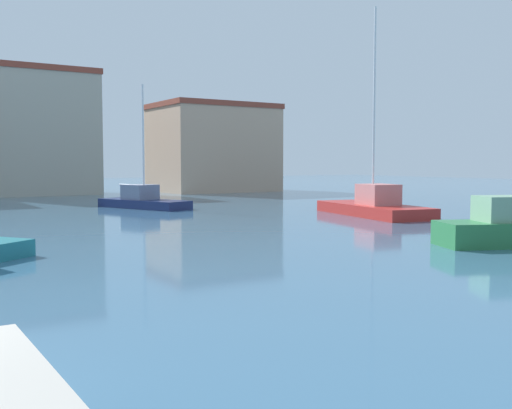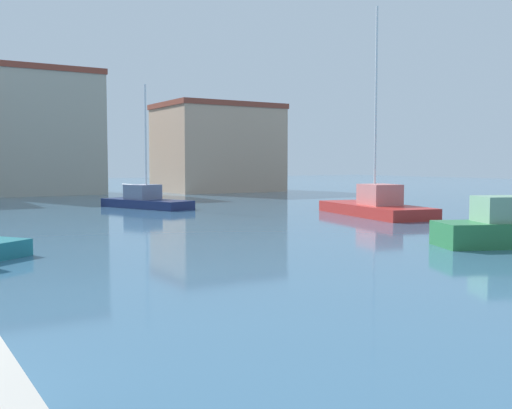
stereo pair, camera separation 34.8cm
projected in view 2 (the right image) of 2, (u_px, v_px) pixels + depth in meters
name	position (u px, v px, depth m)	size (l,w,h in m)	color
water	(199.00, 218.00, 31.05)	(160.00, 160.00, 0.00)	#38607F
sailboat_red_inner_mooring	(376.00, 206.00, 32.31)	(4.35, 8.37, 11.09)	#B22823
sailboat_navy_near_pier	(145.00, 200.00, 37.76)	(4.16, 6.82, 7.69)	#19234C
warehouse_block	(36.00, 133.00, 54.00)	(10.44, 8.91, 11.07)	#B2A893
waterfront_apartments	(218.00, 148.00, 59.82)	(11.34, 8.66, 8.61)	tan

